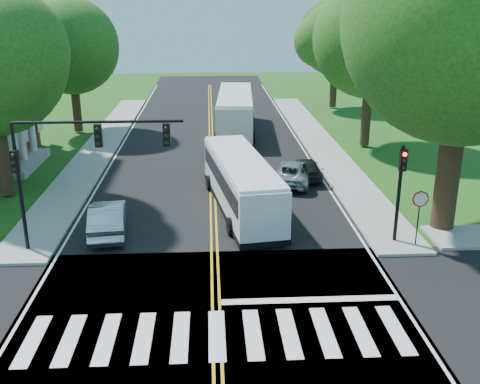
{
  "coord_description": "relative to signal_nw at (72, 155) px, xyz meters",
  "views": [
    {
      "loc": [
        -0.13,
        -16.52,
        10.51
      ],
      "look_at": [
        1.19,
        7.05,
        2.4
      ],
      "focal_mm": 42.0,
      "sensor_mm": 36.0,
      "label": 1
    }
  ],
  "objects": [
    {
      "name": "suv",
      "position": [
        10.77,
        9.14,
        -3.69
      ],
      "size": [
        3.67,
        5.34,
        1.36
      ],
      "primitive_type": "imported",
      "rotation": [
        0.0,
        0.0,
        2.82
      ],
      "color": "#AFB1B7",
      "rests_on": "road"
    },
    {
      "name": "signal_nw",
      "position": [
        0.0,
        0.0,
        0.0
      ],
      "size": [
        7.15,
        0.46,
        5.66
      ],
      "color": "black",
      "rests_on": "ground"
    },
    {
      "name": "tree_east_far",
      "position": [
        18.36,
        33.57,
        2.48
      ],
      "size": [
        7.2,
        7.2,
        10.34
      ],
      "color": "#311B13",
      "rests_on": "ground"
    },
    {
      "name": "edge_line_w",
      "position": [
        -0.94,
        15.57,
        -4.36
      ],
      "size": [
        0.12,
        70.0,
        0.01
      ],
      "primitive_type": "cube",
      "color": "silver",
      "rests_on": "road"
    },
    {
      "name": "edge_line_e",
      "position": [
        12.66,
        15.57,
        -4.36
      ],
      "size": [
        0.12,
        70.0,
        0.01
      ],
      "primitive_type": "cube",
      "color": "silver",
      "rests_on": "road"
    },
    {
      "name": "ground",
      "position": [
        5.86,
        -6.43,
        -4.38
      ],
      "size": [
        140.0,
        140.0,
        0.0
      ],
      "primitive_type": "plane",
      "color": "#224F13",
      "rests_on": "ground"
    },
    {
      "name": "sidewalk_nw",
      "position": [
        -2.44,
        18.57,
        -4.3
      ],
      "size": [
        2.6,
        40.0,
        0.15
      ],
      "primitive_type": "cube",
      "color": "gray",
      "rests_on": "ground"
    },
    {
      "name": "dark_sedan",
      "position": [
        11.62,
        10.15,
        -3.77
      ],
      "size": [
        1.76,
        4.14,
        1.19
      ],
      "primitive_type": "imported",
      "rotation": [
        0.0,
        0.0,
        3.16
      ],
      "color": "black",
      "rests_on": "road"
    },
    {
      "name": "tree_west_far",
      "position": [
        -5.14,
        23.57,
        2.62
      ],
      "size": [
        7.6,
        7.6,
        10.67
      ],
      "color": "#311B13",
      "rests_on": "ground"
    },
    {
      "name": "bus_follow",
      "position": [
        7.89,
        22.93,
        -2.63
      ],
      "size": [
        3.62,
        12.84,
        3.29
      ],
      "rotation": [
        0.0,
        0.0,
        3.08
      ],
      "color": "silver",
      "rests_on": "road"
    },
    {
      "name": "tree_ne_big",
      "position": [
        16.86,
        1.57,
        5.24
      ],
      "size": [
        10.8,
        10.8,
        14.91
      ],
      "color": "#311B13",
      "rests_on": "ground"
    },
    {
      "name": "tree_east_mid",
      "position": [
        17.36,
        17.57,
        3.48
      ],
      "size": [
        8.4,
        8.4,
        11.93
      ],
      "color": "#311B13",
      "rests_on": "ground"
    },
    {
      "name": "center_line",
      "position": [
        5.86,
        15.57,
        -4.36
      ],
      "size": [
        0.36,
        70.0,
        0.01
      ],
      "primitive_type": "cube",
      "color": "gold",
      "rests_on": "road"
    },
    {
      "name": "stop_bar",
      "position": [
        9.36,
        -4.83,
        -4.36
      ],
      "size": [
        6.6,
        0.4,
        0.01
      ],
      "primitive_type": "cube",
      "color": "silver",
      "rests_on": "road"
    },
    {
      "name": "signal_ne",
      "position": [
        14.06,
        0.01,
        -1.41
      ],
      "size": [
        0.3,
        0.46,
        4.4
      ],
      "color": "black",
      "rests_on": "ground"
    },
    {
      "name": "stop_sign",
      "position": [
        14.86,
        -0.45,
        -2.35
      ],
      "size": [
        0.76,
        0.08,
        2.53
      ],
      "color": "black",
      "rests_on": "ground"
    },
    {
      "name": "crosswalk",
      "position": [
        5.86,
        -6.93,
        -4.36
      ],
      "size": [
        12.6,
        3.0,
        0.01
      ],
      "primitive_type": "cube",
      "color": "silver",
      "rests_on": "road"
    },
    {
      "name": "road",
      "position": [
        5.86,
        11.57,
        -4.37
      ],
      "size": [
        14.0,
        96.0,
        0.01
      ],
      "primitive_type": "cube",
      "color": "black",
      "rests_on": "ground"
    },
    {
      "name": "bus_lead",
      "position": [
        7.33,
        4.8,
        -2.9
      ],
      "size": [
        3.87,
        10.99,
        2.78
      ],
      "rotation": [
        0.0,
        0.0,
        3.29
      ],
      "color": "silver",
      "rests_on": "road"
    },
    {
      "name": "sidewalk_ne",
      "position": [
        14.16,
        18.57,
        -4.3
      ],
      "size": [
        2.6,
        40.0,
        0.15
      ],
      "primitive_type": "cube",
      "color": "gray",
      "rests_on": "ground"
    },
    {
      "name": "hatchback",
      "position": [
        0.87,
        1.89,
        -3.61
      ],
      "size": [
        2.16,
        4.76,
        1.51
      ],
      "primitive_type": "imported",
      "rotation": [
        0.0,
        0.0,
        3.27
      ],
      "color": "silver",
      "rests_on": "road"
    },
    {
      "name": "cross_road",
      "position": [
        5.86,
        -6.43,
        -4.37
      ],
      "size": [
        60.0,
        12.0,
        0.01
      ],
      "primitive_type": "cube",
      "color": "black",
      "rests_on": "ground"
    }
  ]
}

